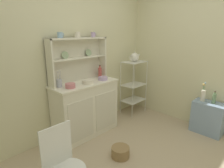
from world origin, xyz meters
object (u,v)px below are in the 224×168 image
Objects in this scene: cup_sky_0 at (60,35)px; bowl_mixing_large at (70,86)px; side_shelf_blue at (208,118)px; utensil_jar at (59,83)px; wire_chair at (62,162)px; flower_vase at (203,95)px; oil_bottle at (214,98)px; jam_bottle at (100,72)px; floor_basket at (120,152)px; porcelain_teapot at (134,57)px; hutch_shelf_unit at (77,56)px; bakers_rack at (134,82)px; hutch_cabinet at (86,108)px.

cup_sky_0 is 0.63× the size of bowl_mixing_large.
utensil_jar is at bearing 140.46° from side_shelf_blue.
wire_chair is at bearing 169.01° from side_shelf_blue.
oil_bottle is at bearing -90.13° from flower_vase.
floor_basket is at bearing -117.34° from jam_bottle.
utensil_jar is (0.61, 1.03, 0.42)m from wire_chair.
porcelain_teapot is (-0.22, 1.39, 0.89)m from side_shelf_blue.
floor_basket is at bearing -94.12° from hutch_shelf_unit.
side_shelf_blue is (0.22, -1.39, -0.39)m from bakers_rack.
jam_bottle is 1.75m from flower_vase.
hutch_cabinet is at bearing 24.14° from wire_chair.
flower_vase is (1.02, -1.39, -0.32)m from jam_bottle.
utensil_jar is at bearing -179.40° from jam_bottle.
utensil_jar is (-1.60, 0.11, 0.28)m from bakers_rack.
bowl_mixing_large is 2.14m from flower_vase.
bakers_rack is 5.14× the size of oil_bottle.
hutch_cabinet is 1.07× the size of hutch_shelf_unit.
side_shelf_blue is 0.63× the size of wire_chair.
oil_bottle is (1.72, -1.59, -0.98)m from cup_sky_0.
floor_basket is 1.72m from oil_bottle.
jam_bottle reaches higher than floor_basket.
bakers_rack is 0.50m from porcelain_teapot.
bakers_rack is at bearing -8.22° from jam_bottle.
bowl_mixing_large is 0.66× the size of jam_bottle.
bakers_rack is 7.57× the size of bowl_mixing_large.
utensil_jar reaches higher than bowl_mixing_large.
utensil_jar is (-1.82, 1.50, 0.67)m from side_shelf_blue.
porcelain_teapot is 1.25× the size of oil_bottle.
hutch_cabinet is 1.26× the size of wire_chair.
utensil_jar reaches higher than bakers_rack.
oil_bottle is at bearing -45.98° from hutch_cabinet.
wire_chair is at bearing -157.41° from bakers_rack.
hutch_cabinet reaches higher than flower_vase.
floor_basket is (-1.27, -0.79, -0.59)m from bakers_rack.
oil_bottle is (0.00, -0.05, 0.35)m from side_shelf_blue.
jam_bottle is 1.04× the size of oil_bottle.
hutch_shelf_unit reaches higher than hutch_cabinet.
cup_sky_0 is at bearing 137.22° from oil_bottle.
bowl_mixing_large is 0.73m from jam_bottle.
side_shelf_blue is at bearing -45.03° from hutch_cabinet.
hutch_shelf_unit reaches higher than wire_chair.
bakers_rack is 0.87m from jam_bottle.
utensil_jar is (-0.40, -0.09, -0.34)m from hutch_shelf_unit.
hutch_cabinet is at bearing 134.02° from oil_bottle.
floor_basket is 0.94× the size of porcelain_teapot.
side_shelf_blue is 2.29m from bowl_mixing_large.
bowl_mixing_large reaches higher than hutch_cabinet.
side_shelf_blue is 1.67m from porcelain_teapot.
hutch_shelf_unit is 4.81× the size of oil_bottle.
bakers_rack is at bearing 99.80° from flower_vase.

